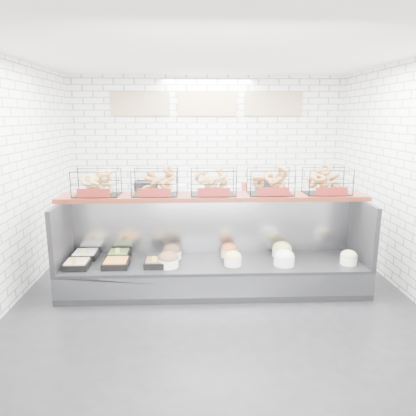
{
  "coord_description": "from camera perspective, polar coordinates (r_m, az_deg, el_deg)",
  "views": [
    {
      "loc": [
        -0.27,
        -4.8,
        2.28
      ],
      "look_at": [
        -0.07,
        0.45,
        1.09
      ],
      "focal_mm": 35.0,
      "sensor_mm": 36.0,
      "label": 1
    }
  ],
  "objects": [
    {
      "name": "bagel_shelf",
      "position": [
        5.4,
        0.74,
        3.3
      ],
      "size": [
        4.1,
        0.5,
        0.4
      ],
      "color": "#4C1910",
      "rests_on": "display_case"
    },
    {
      "name": "room_shell",
      "position": [
        5.41,
        0.7,
        10.4
      ],
      "size": [
        5.02,
        5.51,
        3.01
      ],
      "color": "white",
      "rests_on": "ground"
    },
    {
      "name": "prep_counter",
      "position": [
        7.45,
        -0.08,
        -1.29
      ],
      "size": [
        4.0,
        0.6,
        1.2
      ],
      "color": "#93969B",
      "rests_on": "ground"
    },
    {
      "name": "display_case",
      "position": [
        5.5,
        0.63,
        -8.02
      ],
      "size": [
        4.0,
        0.9,
        1.2
      ],
      "color": "black",
      "rests_on": "ground"
    },
    {
      "name": "ground",
      "position": [
        5.32,
        0.97,
        -12.64
      ],
      "size": [
        5.5,
        5.5,
        0.0
      ],
      "primitive_type": "plane",
      "color": "black",
      "rests_on": "ground"
    }
  ]
}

